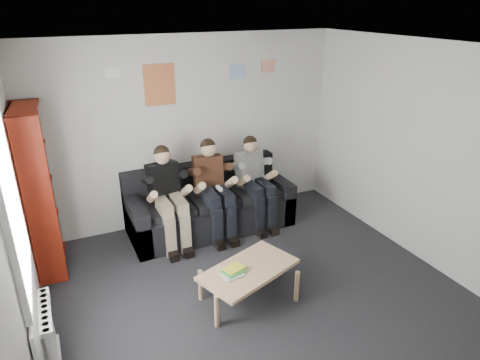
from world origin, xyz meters
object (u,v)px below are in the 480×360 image
Objects in this scene: person_left at (169,198)px; person_right at (256,182)px; bookshelf at (39,191)px; person_middle at (214,189)px; sofa at (209,206)px; coffee_table at (249,272)px.

person_left is 1.03× the size of person_right.
person_middle is at bearing 0.49° from bookshelf.
person_left is (-0.65, -0.21, 0.36)m from sofa.
person_middle is at bearing -9.84° from person_left.
sofa is at bearing 98.59° from person_middle.
bookshelf is 1.49× the size of person_middle.
coffee_table is 1.82m from person_right.
coffee_table is 0.78× the size of person_middle.
person_right is (0.65, -0.20, 0.34)m from sofa.
coffee_table is at bearing -84.94° from person_left.
person_left is (-0.41, 1.56, 0.31)m from coffee_table.
bookshelf is 2.19m from person_middle.
bookshelf is 1.49× the size of person_left.
sofa is 2.27m from bookshelf.
person_middle is (0.23, 1.56, 0.31)m from coffee_table.
coffee_table is at bearing -37.22° from bookshelf.
person_middle is 0.65m from person_right.
sofa is 2.20× the size of coffee_table.
person_right is at bearing -9.67° from person_left.
sofa is 1.71× the size of person_middle.
person_right reaches higher than sofa.
coffee_table is at bearing -97.55° from sofa.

